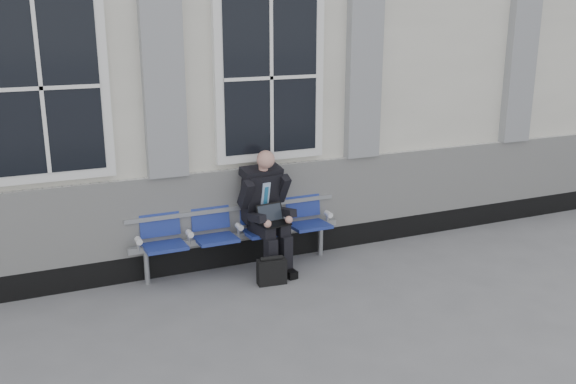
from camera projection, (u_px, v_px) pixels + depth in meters
name	position (u px, v px, depth m)	size (l,w,h in m)	color
ground	(293.00, 311.00, 6.64)	(70.00, 70.00, 0.00)	slate
station_building	(192.00, 67.00, 9.08)	(14.40, 4.40, 4.49)	silver
bench	(237.00, 225.00, 7.60)	(2.60, 0.47, 0.91)	#9EA0A3
businessman	(266.00, 206.00, 7.54)	(0.62, 0.83, 1.45)	black
briefcase	(272.00, 271.00, 7.26)	(0.34, 0.17, 0.34)	black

